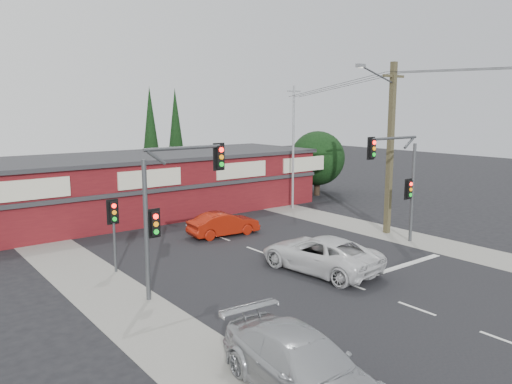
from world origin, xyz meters
TOP-DOWN VIEW (x-y plane):
  - ground at (0.00, 0.00)m, footprint 120.00×120.00m
  - road_strip at (0.00, 5.00)m, footprint 14.00×70.00m
  - verge_left at (-8.50, 5.00)m, footprint 3.00×70.00m
  - verge_right at (8.50, 5.00)m, footprint 3.00×70.00m
  - stop_line at (3.50, -1.50)m, footprint 6.50×0.35m
  - white_suv at (0.30, 0.44)m, footprint 3.34×6.09m
  - silver_suv at (-7.26, -6.49)m, footprint 2.77×5.77m
  - red_sedan at (0.42, 8.48)m, footprint 4.32×1.79m
  - lane_dashes at (0.00, -0.07)m, footprint 0.12×37.47m
  - shop_building at (-0.99, 16.99)m, footprint 27.30×8.40m
  - tree_cluster at (14.69, 15.44)m, footprint 5.90×5.10m
  - conifer_near at (3.50, 24.00)m, footprint 1.80×1.80m
  - conifer_far at (7.00, 26.00)m, footprint 1.80×1.80m
  - traffic_mast_left at (-6.43, 2.00)m, footprint 3.77×0.27m
  - traffic_mast_right at (6.86, 1.00)m, footprint 3.96×0.27m
  - pedestal_signal at (-7.20, 6.01)m, footprint 0.55×0.27m
  - utility_pole at (8.36, 2.99)m, footprint 4.38×0.59m
  - steel_pole at (9.00, 12.00)m, footprint 1.20×0.16m
  - power_lines at (8.47, -2.47)m, footprint 2.01×29.00m

SIDE VIEW (x-z plane):
  - ground at x=0.00m, z-range 0.00..0.00m
  - road_strip at x=0.00m, z-range 0.00..0.01m
  - verge_left at x=-8.50m, z-range 0.00..0.02m
  - verge_right at x=8.50m, z-range 0.00..0.02m
  - lane_dashes at x=0.00m, z-range 0.01..0.02m
  - stop_line at x=3.50m, z-range 0.01..0.02m
  - red_sedan at x=0.42m, z-range 0.00..1.39m
  - white_suv at x=0.30m, z-range 0.00..1.62m
  - silver_suv at x=-7.26m, z-range 0.00..1.62m
  - shop_building at x=-0.99m, z-range 0.02..4.25m
  - pedestal_signal at x=-7.20m, z-range 0.72..4.09m
  - tree_cluster at x=14.69m, z-range 0.15..5.65m
  - traffic_mast_left at x=-6.43m, z-range 0.94..6.92m
  - traffic_mast_right at x=6.86m, z-range 0.96..6.93m
  - steel_pole at x=9.00m, z-range 0.20..9.20m
  - utility_pole at x=8.36m, z-range 0.40..10.40m
  - conifer_near at x=3.50m, z-range 0.85..10.10m
  - conifer_far at x=7.00m, z-range 0.85..10.10m
  - power_lines at x=8.47m, z-range 8.43..9.65m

